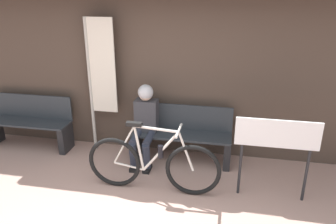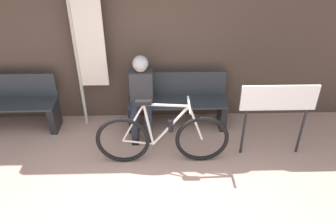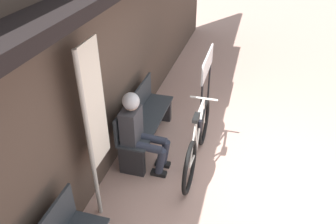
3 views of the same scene
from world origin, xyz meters
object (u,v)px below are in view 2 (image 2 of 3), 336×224
(park_bench_far, at_px, (10,106))
(bicycle, at_px, (163,138))
(park_bench_near, at_px, (177,103))
(banner_pole, at_px, (86,46))
(signboard, at_px, (278,103))
(person_seated, at_px, (141,90))

(park_bench_far, bearing_deg, bicycle, -20.53)
(bicycle, xyz_separation_m, park_bench_far, (-2.34, 0.88, 0.01))
(park_bench_near, xyz_separation_m, park_bench_far, (-2.58, -0.00, -0.00))
(bicycle, relative_size, park_bench_far, 1.24)
(banner_pole, distance_m, signboard, 2.75)
(park_bench_near, xyz_separation_m, bicycle, (-0.24, -0.88, -0.02))
(signboard, bearing_deg, person_seated, 161.38)
(bicycle, height_order, signboard, signboard)
(park_bench_far, xyz_separation_m, banner_pole, (1.27, 0.09, 0.91))
(person_seated, height_order, banner_pole, banner_pole)
(bicycle, bearing_deg, signboard, 5.62)
(park_bench_far, bearing_deg, park_bench_near, 0.03)
(person_seated, distance_m, signboard, 1.92)
(bicycle, bearing_deg, banner_pole, 137.92)
(park_bench_near, distance_m, person_seated, 0.63)
(bicycle, xyz_separation_m, signboard, (1.52, 0.15, 0.43))
(banner_pole, bearing_deg, person_seated, -14.80)
(park_bench_far, relative_size, signboard, 1.33)
(person_seated, bearing_deg, park_bench_near, 11.93)
(bicycle, relative_size, banner_pole, 0.83)
(park_bench_far, height_order, banner_pole, banner_pole)
(park_bench_near, height_order, park_bench_far, same)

